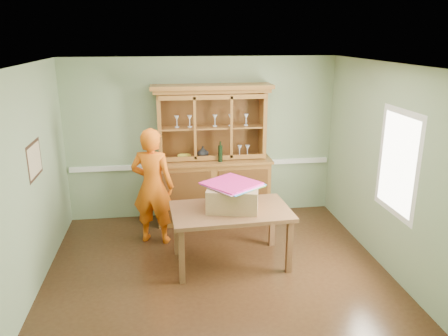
{
  "coord_description": "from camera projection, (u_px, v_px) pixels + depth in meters",
  "views": [
    {
      "loc": [
        -0.63,
        -5.15,
        3.04
      ],
      "look_at": [
        0.15,
        0.4,
        1.31
      ],
      "focal_mm": 35.0,
      "sensor_mm": 36.0,
      "label": 1
    }
  ],
  "objects": [
    {
      "name": "china_hutch",
      "position": [
        213.0,
        174.0,
        7.29
      ],
      "size": [
        1.94,
        0.64,
        2.28
      ],
      "color": "brown",
      "rests_on": "floor"
    },
    {
      "name": "framed_map",
      "position": [
        35.0,
        160.0,
        5.39
      ],
      "size": [
        0.03,
        0.6,
        0.46
      ],
      "color": "#362115",
      "rests_on": "wall_left"
    },
    {
      "name": "wall_left",
      "position": [
        28.0,
        183.0,
        5.16
      ],
      "size": [
        0.0,
        4.0,
        4.0
      ],
      "primitive_type": "plane",
      "rotation": [
        1.57,
        0.0,
        1.57
      ],
      "color": "gray",
      "rests_on": "floor"
    },
    {
      "name": "wall_front",
      "position": [
        247.0,
        250.0,
        3.56
      ],
      "size": [
        4.5,
        0.0,
        4.5
      ],
      "primitive_type": "plane",
      "rotation": [
        -1.57,
        0.0,
        0.0
      ],
      "color": "gray",
      "rests_on": "floor"
    },
    {
      "name": "cardboard_box",
      "position": [
        233.0,
        198.0,
        5.83
      ],
      "size": [
        0.77,
        0.67,
        0.31
      ],
      "primitive_type": "cube",
      "rotation": [
        0.0,
        0.0,
        -0.23
      ],
      "color": "tan",
      "rests_on": "dining_table"
    },
    {
      "name": "wall_right",
      "position": [
        386.0,
        168.0,
        5.76
      ],
      "size": [
        0.0,
        4.0,
        4.0
      ],
      "primitive_type": "plane",
      "rotation": [
        1.57,
        0.0,
        -1.57
      ],
      "color": "gray",
      "rests_on": "floor"
    },
    {
      "name": "window_panel",
      "position": [
        397.0,
        163.0,
        5.43
      ],
      "size": [
        0.03,
        0.96,
        1.36
      ],
      "color": "white",
      "rests_on": "wall_right"
    },
    {
      "name": "ceiling",
      "position": [
        216.0,
        65.0,
        5.06
      ],
      "size": [
        4.5,
        4.5,
        0.0
      ],
      "primitive_type": "plane",
      "rotation": [
        3.14,
        0.0,
        0.0
      ],
      "color": "white",
      "rests_on": "wall_back"
    },
    {
      "name": "floor",
      "position": [
        217.0,
        271.0,
        5.85
      ],
      "size": [
        4.5,
        4.5,
        0.0
      ],
      "primitive_type": "plane",
      "color": "#422815",
      "rests_on": "ground"
    },
    {
      "name": "kite_stack",
      "position": [
        232.0,
        184.0,
        5.8
      ],
      "size": [
        0.85,
        0.85,
        0.04
      ],
      "rotation": [
        0.0,
        0.0,
        0.59
      ],
      "color": "green",
      "rests_on": "cardboard_box"
    },
    {
      "name": "dining_table",
      "position": [
        231.0,
        216.0,
        5.87
      ],
      "size": [
        1.63,
        1.03,
        0.79
      ],
      "rotation": [
        0.0,
        0.0,
        0.05
      ],
      "color": "brown",
      "rests_on": "floor"
    },
    {
      "name": "person",
      "position": [
        153.0,
        186.0,
        6.45
      ],
      "size": [
        0.74,
        0.6,
        1.76
      ],
      "primitive_type": "imported",
      "rotation": [
        0.0,
        0.0,
        2.84
      ],
      "color": "orange",
      "rests_on": "floor"
    },
    {
      "name": "chair_rail",
      "position": [
        203.0,
        165.0,
        7.46
      ],
      "size": [
        4.41,
        0.05,
        0.08
      ],
      "primitive_type": "cube",
      "color": "white",
      "rests_on": "wall_back"
    },
    {
      "name": "wall_back",
      "position": [
        202.0,
        139.0,
        7.35
      ],
      "size": [
        4.5,
        0.0,
        4.5
      ],
      "primitive_type": "plane",
      "rotation": [
        1.57,
        0.0,
        0.0
      ],
      "color": "gray",
      "rests_on": "floor"
    }
  ]
}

